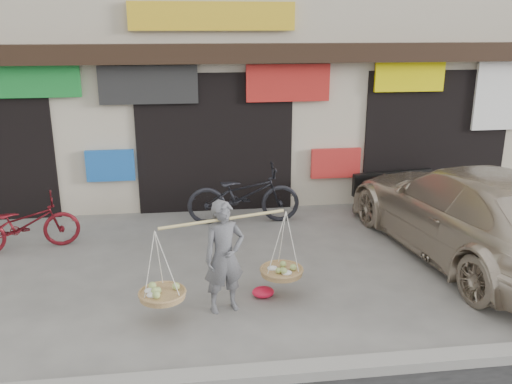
{
  "coord_description": "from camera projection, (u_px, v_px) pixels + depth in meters",
  "views": [
    {
      "loc": [
        -0.57,
        -6.79,
        3.57
      ],
      "look_at": [
        0.45,
        0.9,
        1.15
      ],
      "focal_mm": 38.0,
      "sensor_mm": 36.0,
      "label": 1
    }
  ],
  "objects": [
    {
      "name": "ground",
      "position": [
        232.0,
        291.0,
        7.56
      ],
      "size": [
        70.0,
        70.0,
        0.0
      ],
      "primitive_type": "plane",
      "color": "slate",
      "rests_on": "ground"
    },
    {
      "name": "kerb",
      "position": [
        250.0,
        375.0,
        5.65
      ],
      "size": [
        70.0,
        0.25,
        0.12
      ],
      "primitive_type": "cube",
      "color": "gray",
      "rests_on": "ground"
    },
    {
      "name": "shophouse_block",
      "position": [
        206.0,
        29.0,
        12.61
      ],
      "size": [
        14.0,
        6.32,
        7.0
      ],
      "color": "beige",
      "rests_on": "ground"
    },
    {
      "name": "street_vendor",
      "position": [
        224.0,
        262.0,
        6.88
      ],
      "size": [
        2.13,
        1.01,
        1.49
      ],
      "rotation": [
        0.0,
        0.0,
        0.28
      ],
      "color": "slate",
      "rests_on": "ground"
    },
    {
      "name": "bike_0",
      "position": [
        24.0,
        224.0,
        8.79
      ],
      "size": [
        1.83,
        1.04,
        0.91
      ],
      "primitive_type": "imported",
      "rotation": [
        0.0,
        0.0,
        1.84
      ],
      "color": "#5F1017",
      "rests_on": "ground"
    },
    {
      "name": "bike_2",
      "position": [
        244.0,
        195.0,
        10.02
      ],
      "size": [
        2.09,
        0.76,
        1.09
      ],
      "primitive_type": "imported",
      "rotation": [
        0.0,
        0.0,
        1.55
      ],
      "color": "black",
      "rests_on": "ground"
    },
    {
      "name": "suv",
      "position": [
        469.0,
        212.0,
        8.52
      ],
      "size": [
        2.75,
        5.32,
        1.48
      ],
      "rotation": [
        0.0,
        0.0,
        3.28
      ],
      "color": "#C4B49E",
      "rests_on": "ground"
    },
    {
      "name": "red_bag",
      "position": [
        263.0,
        292.0,
        7.38
      ],
      "size": [
        0.31,
        0.25,
        0.14
      ],
      "primitive_type": "ellipsoid",
      "color": "red",
      "rests_on": "ground"
    }
  ]
}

